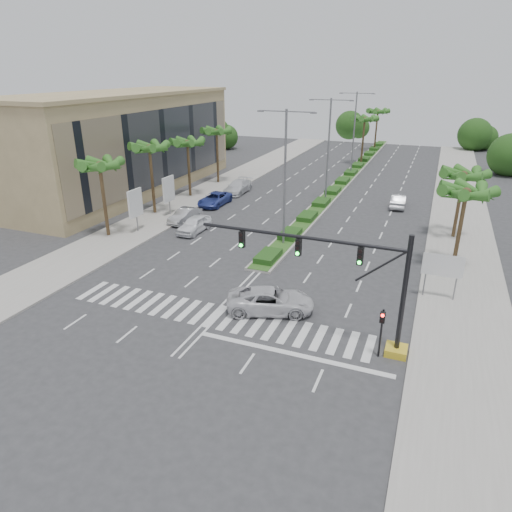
{
  "coord_description": "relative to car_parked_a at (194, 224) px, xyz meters",
  "views": [
    {
      "loc": [
        12.25,
        -23.29,
        15.07
      ],
      "look_at": [
        1.35,
        3.88,
        3.0
      ],
      "focal_mm": 32.0,
      "sensor_mm": 36.0,
      "label": 1
    }
  ],
  "objects": [
    {
      "name": "palm_median_a",
      "position": [
        9.37,
        40.8,
        6.39
      ],
      "size": [
        4.57,
        4.68,
        8.05
      ],
      "color": "brown",
      "rests_on": "ground"
    },
    {
      "name": "car_parked_b",
      "position": [
        -2.43,
        2.35,
        -0.05
      ],
      "size": [
        1.97,
        4.56,
        1.46
      ],
      "primitive_type": "imported",
      "rotation": [
        0.0,
        0.0,
        -0.1
      ],
      "color": "#B7B7BC",
      "rests_on": "ground"
    },
    {
      "name": "median_grass",
      "position": [
        9.37,
        30.8,
        -0.56
      ],
      "size": [
        1.8,
        75.0,
        0.04
      ],
      "primitive_type": "cube",
      "color": "#22521C",
      "rests_on": "median"
    },
    {
      "name": "signal_gantry",
      "position": [
        18.64,
        -14.2,
        2.67
      ],
      "size": [
        12.6,
        1.2,
        7.2
      ],
      "color": "gold",
      "rests_on": "ground"
    },
    {
      "name": "car_parked_c",
      "position": [
        -2.43,
        9.35,
        -0.04
      ],
      "size": [
        2.51,
        5.36,
        1.48
      ],
      "primitive_type": "imported",
      "rotation": [
        0.0,
        0.0,
        -0.01
      ],
      "color": "#314298",
      "rests_on": "ground"
    },
    {
      "name": "pedestrian_signal",
      "position": [
        19.97,
        -14.88,
        1.26
      ],
      "size": [
        0.28,
        0.36,
        3.0
      ],
      "color": "black",
      "rests_on": "ground"
    },
    {
      "name": "direction_sign",
      "position": [
        22.87,
        -6.21,
        1.67
      ],
      "size": [
        2.7,
        0.11,
        3.4
      ],
      "color": "slate",
      "rests_on": "ground"
    },
    {
      "name": "palm_left_far",
      "position": [
        -7.13,
        11.8,
        5.71
      ],
      "size": [
        4.57,
        4.68,
        7.35
      ],
      "color": "brown",
      "rests_on": "ground"
    },
    {
      "name": "palm_left_end",
      "position": [
        -7.13,
        19.8,
        6.1
      ],
      "size": [
        4.57,
        4.68,
        7.75
      ],
      "color": "brown",
      "rests_on": "ground"
    },
    {
      "name": "footpath_right",
      "position": [
        24.57,
        5.8,
        -0.71
      ],
      "size": [
        6.0,
        120.0,
        0.15
      ],
      "primitive_type": "cube",
      "color": "gray",
      "rests_on": "ground"
    },
    {
      "name": "building",
      "position": [
        -16.63,
        11.8,
        5.22
      ],
      "size": [
        12.0,
        36.0,
        12.0
      ],
      "primitive_type": "cube",
      "color": "tan",
      "rests_on": "ground"
    },
    {
      "name": "car_parked_d",
      "position": [
        -2.21,
        15.61,
        0.03
      ],
      "size": [
        2.34,
        5.62,
        1.62
      ],
      "primitive_type": "imported",
      "rotation": [
        0.0,
        0.0,
        0.01
      ],
      "color": "silver",
      "rests_on": "ground"
    },
    {
      "name": "ground",
      "position": [
        9.37,
        -14.2,
        -0.78
      ],
      "size": [
        160.0,
        160.0,
        0.0
      ],
      "primitive_type": "plane",
      "color": "#333335",
      "rests_on": "ground"
    },
    {
      "name": "palm_left_near",
      "position": [
        -7.13,
        -4.2,
        5.9
      ],
      "size": [
        4.57,
        4.68,
        7.55
      ],
      "color": "brown",
      "rests_on": "ground"
    },
    {
      "name": "car_right",
      "position": [
        17.87,
        16.63,
        -0.02
      ],
      "size": [
        1.75,
        4.68,
        1.53
      ],
      "primitive_type": "imported",
      "rotation": [
        0.0,
        0.0,
        3.17
      ],
      "color": "#B9BABF",
      "rests_on": "ground"
    },
    {
      "name": "streetlight_near",
      "position": [
        9.37,
        -0.2,
        6.02
      ],
      "size": [
        5.1,
        0.25,
        12.0
      ],
      "color": "slate",
      "rests_on": "ground"
    },
    {
      "name": "palm_right_near",
      "position": [
        23.87,
        -0.2,
        5.42
      ],
      "size": [
        4.57,
        4.68,
        7.05
      ],
      "color": "brown",
      "rests_on": "ground"
    },
    {
      "name": "streetlight_far",
      "position": [
        9.37,
        31.8,
        6.02
      ],
      "size": [
        5.1,
        0.25,
        12.0
      ],
      "color": "slate",
      "rests_on": "ground"
    },
    {
      "name": "billboard_near",
      "position": [
        -5.13,
        -2.2,
        2.18
      ],
      "size": [
        0.18,
        2.1,
        4.35
      ],
      "color": "slate",
      "rests_on": "ground"
    },
    {
      "name": "streetlight_mid",
      "position": [
        9.37,
        15.8,
        6.02
      ],
      "size": [
        5.1,
        0.25,
        12.0
      ],
      "color": "slate",
      "rests_on": "ground"
    },
    {
      "name": "palm_median_b",
      "position": [
        9.37,
        55.8,
        6.39
      ],
      "size": [
        4.57,
        4.68,
        8.05
      ],
      "color": "brown",
      "rests_on": "ground"
    },
    {
      "name": "billboard_far",
      "position": [
        -5.13,
        3.8,
        2.18
      ],
      "size": [
        0.18,
        2.1,
        4.35
      ],
      "color": "slate",
      "rests_on": "ground"
    },
    {
      "name": "median",
      "position": [
        9.37,
        30.8,
        -0.68
      ],
      "size": [
        2.2,
        75.0,
        0.2
      ],
      "primitive_type": "cube",
      "color": "gray",
      "rests_on": "ground"
    },
    {
      "name": "palm_left_mid",
      "position": [
        -7.13,
        3.8,
        6.29
      ],
      "size": [
        4.57,
        4.68,
        7.95
      ],
      "color": "brown",
      "rests_on": "ground"
    },
    {
      "name": "car_crossing",
      "position": [
        12.52,
        -12.19,
        0.02
      ],
      "size": [
        6.33,
        4.41,
        1.6
      ],
      "primitive_type": "imported",
      "rotation": [
        0.0,
        0.0,
        1.9
      ],
      "color": "silver",
      "rests_on": "ground"
    },
    {
      "name": "footpath_left",
      "position": [
        -5.83,
        5.8,
        -0.71
      ],
      "size": [
        6.0,
        120.0,
        0.15
      ],
      "primitive_type": "cube",
      "color": "gray",
      "rests_on": "ground"
    },
    {
      "name": "car_parked_a",
      "position": [
        0.0,
        0.0,
        0.0
      ],
      "size": [
        1.98,
        4.65,
        1.57
      ],
      "primitive_type": "imported",
      "rotation": [
        0.0,
        0.0,
        -0.03
      ],
      "color": "white",
      "rests_on": "ground"
    },
    {
      "name": "palm_right_far",
      "position": [
        23.87,
        7.8,
        5.13
      ],
      "size": [
        4.57,
        4.68,
        6.75
      ],
      "color": "brown",
      "rests_on": "ground"
    }
  ]
}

